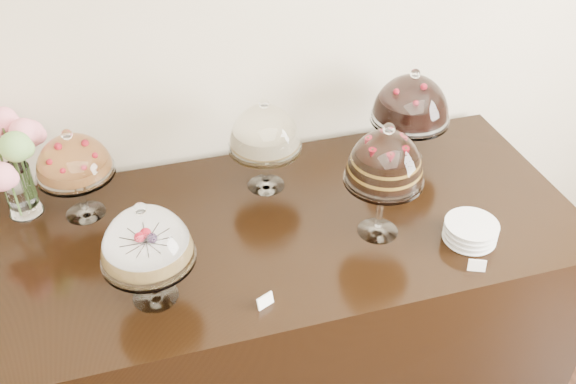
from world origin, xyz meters
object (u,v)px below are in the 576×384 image
object	(u,v)px
cake_stand_cheesecake	(265,132)
cake_stand_dark_choco	(412,102)
display_counter	(285,305)
flower_vase	(9,154)
cake_stand_sugar_sponge	(146,241)
plate_stack	(470,231)
cake_stand_fruit_tart	(73,160)
cake_stand_choco_layer	(385,162)

from	to	relation	value
cake_stand_cheesecake	cake_stand_dark_choco	size ratio (longest dim) A/B	0.96
display_counter	flower_vase	distance (m)	1.21
cake_stand_sugar_sponge	plate_stack	size ratio (longest dim) A/B	2.09
display_counter	cake_stand_sugar_sponge	xyz separation A→B (m)	(-0.50, -0.24, 0.69)
cake_stand_dark_choco	plate_stack	size ratio (longest dim) A/B	2.21
cake_stand_cheesecake	cake_stand_fruit_tart	world-z (taller)	cake_stand_cheesecake
display_counter	cake_stand_fruit_tart	size ratio (longest dim) A/B	5.94
cake_stand_cheesecake	flower_vase	xyz separation A→B (m)	(-0.92, 0.09, 0.01)
display_counter	cake_stand_dark_choco	bearing A→B (deg)	24.43
display_counter	cake_stand_sugar_sponge	size ratio (longest dim) A/B	5.71
flower_vase	cake_stand_sugar_sponge	bearing A→B (deg)	-54.13
cake_stand_sugar_sponge	cake_stand_dark_choco	xyz separation A→B (m)	(1.12, 0.52, 0.02)
cake_stand_dark_choco	cake_stand_cheesecake	bearing A→B (deg)	-176.89
cake_stand_dark_choco	cake_stand_fruit_tart	bearing A→B (deg)	-179.44
cake_stand_fruit_tart	plate_stack	world-z (taller)	cake_stand_fruit_tart
cake_stand_choco_layer	cake_stand_fruit_tart	world-z (taller)	cake_stand_choco_layer
display_counter	cake_stand_choco_layer	size ratio (longest dim) A/B	4.80
cake_stand_fruit_tart	flower_vase	bearing A→B (deg)	161.76
display_counter	cake_stand_cheesecake	distance (m)	0.74
cake_stand_cheesecake	flower_vase	world-z (taller)	flower_vase
plate_stack	cake_stand_sugar_sponge	bearing A→B (deg)	178.18
cake_stand_cheesecake	cake_stand_fruit_tart	distance (m)	0.70
cake_stand_cheesecake	plate_stack	distance (m)	0.84
flower_vase	plate_stack	bearing A→B (deg)	-21.74
cake_stand_sugar_sponge	cake_stand_fruit_tart	world-z (taller)	cake_stand_sugar_sponge
cake_stand_fruit_tart	cake_stand_dark_choco	bearing A→B (deg)	0.56
display_counter	plate_stack	bearing A→B (deg)	-24.20
cake_stand_dark_choco	plate_stack	bearing A→B (deg)	-89.98
plate_stack	cake_stand_cheesecake	bearing A→B (deg)	139.93
cake_stand_sugar_sponge	cake_stand_cheesecake	distance (m)	0.70
cake_stand_cheesecake	flower_vase	size ratio (longest dim) A/B	0.96
cake_stand_sugar_sponge	cake_stand_cheesecake	size ratio (longest dim) A/B	0.98
display_counter	cake_stand_dark_choco	size ratio (longest dim) A/B	5.39
cake_stand_dark_choco	flower_vase	size ratio (longest dim) A/B	1.00
cake_stand_sugar_sponge	display_counter	bearing A→B (deg)	25.46
cake_stand_cheesecake	plate_stack	world-z (taller)	cake_stand_cheesecake
cake_stand_dark_choco	cake_stand_fruit_tart	xyz separation A→B (m)	(-1.32, -0.01, -0.02)
cake_stand_sugar_sponge	cake_stand_dark_choco	size ratio (longest dim) A/B	0.94
cake_stand_choco_layer	flower_vase	world-z (taller)	cake_stand_choco_layer
cake_stand_choco_layer	cake_stand_dark_choco	bearing A→B (deg)	54.64
display_counter	cake_stand_sugar_sponge	bearing A→B (deg)	-154.54
flower_vase	plate_stack	xyz separation A→B (m)	(1.53, -0.61, -0.22)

